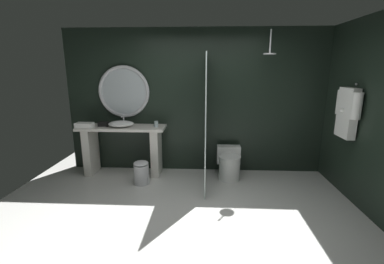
% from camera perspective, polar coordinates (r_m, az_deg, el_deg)
% --- Properties ---
extents(ground_plane, '(5.76, 5.76, 0.00)m').
position_cam_1_polar(ground_plane, '(3.55, -0.01, -18.95)').
color(ground_plane, silver).
extents(back_wall_panel, '(4.80, 0.10, 2.60)m').
position_cam_1_polar(back_wall_panel, '(4.93, 1.15, 6.47)').
color(back_wall_panel, black).
rests_on(back_wall_panel, ground_plane).
extents(side_wall_right, '(0.10, 2.47, 2.60)m').
position_cam_1_polar(side_wall_right, '(4.39, 33.02, 3.41)').
color(side_wall_right, black).
rests_on(side_wall_right, ground_plane).
extents(vanity_counter, '(1.55, 0.50, 0.89)m').
position_cam_1_polar(vanity_counter, '(4.99, -14.56, -2.74)').
color(vanity_counter, silver).
rests_on(vanity_counter, ground_plane).
extents(vessel_sink, '(0.45, 0.37, 0.17)m').
position_cam_1_polar(vessel_sink, '(4.88, -14.99, 1.71)').
color(vessel_sink, white).
rests_on(vessel_sink, vanity_counter).
extents(tumbler_cup, '(0.07, 0.07, 0.11)m').
position_cam_1_polar(tumbler_cup, '(4.73, -7.70, 1.72)').
color(tumbler_cup, silver).
rests_on(tumbler_cup, vanity_counter).
extents(tissue_box, '(0.18, 0.12, 0.08)m').
position_cam_1_polar(tissue_box, '(5.01, -18.43, 1.62)').
color(tissue_box, black).
rests_on(tissue_box, vanity_counter).
extents(round_wall_mirror, '(0.94, 0.06, 0.94)m').
position_cam_1_polar(round_wall_mirror, '(5.04, -14.41, 8.38)').
color(round_wall_mirror, silver).
extents(shower_glass_panel, '(0.02, 1.22, 2.12)m').
position_cam_1_polar(shower_glass_panel, '(4.31, 2.94, 2.22)').
color(shower_glass_panel, silver).
rests_on(shower_glass_panel, ground_plane).
extents(rain_shower_head, '(0.20, 0.20, 0.38)m').
position_cam_1_polar(rain_shower_head, '(4.58, 16.36, 16.28)').
color(rain_shower_head, silver).
extents(hanging_bathrobe, '(0.20, 0.57, 0.79)m').
position_cam_1_polar(hanging_bathrobe, '(4.47, 30.38, 3.99)').
color(hanging_bathrobe, silver).
extents(toilet, '(0.42, 0.57, 0.53)m').
position_cam_1_polar(toilet, '(4.77, 7.98, -6.68)').
color(toilet, white).
rests_on(toilet, ground_plane).
extents(waste_bin, '(0.25, 0.25, 0.40)m').
position_cam_1_polar(waste_bin, '(4.59, -10.81, -8.49)').
color(waste_bin, silver).
rests_on(waste_bin, ground_plane).
extents(folded_hand_towel, '(0.30, 0.16, 0.09)m').
position_cam_1_polar(folded_hand_towel, '(4.99, -22.09, 1.35)').
color(folded_hand_towel, white).
rests_on(folded_hand_towel, vanity_counter).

